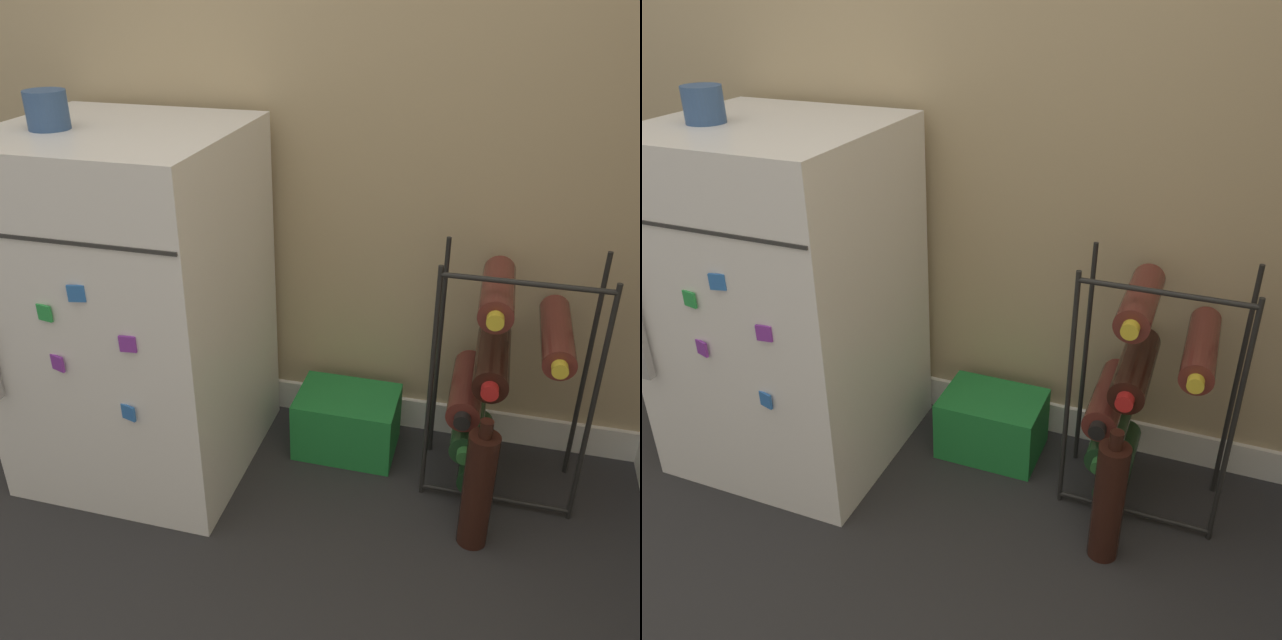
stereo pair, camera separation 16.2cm
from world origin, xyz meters
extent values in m
plane|color=#28282B|center=(0.00, 0.00, 0.00)|extent=(14.00, 14.00, 0.00)
cube|color=white|center=(0.00, 0.55, 0.04)|extent=(6.93, 0.01, 0.09)
cube|color=white|center=(-0.32, 0.26, 0.44)|extent=(0.54, 0.53, 0.88)
cube|color=#2D2D2D|center=(-0.32, -0.01, 0.71)|extent=(0.53, 0.00, 0.01)
cube|color=green|center=(-0.38, -0.01, 0.55)|extent=(0.04, 0.01, 0.04)
cube|color=purple|center=(-0.37, -0.01, 0.43)|extent=(0.04, 0.02, 0.04)
cube|color=purple|center=(-0.19, -0.01, 0.50)|extent=(0.04, 0.01, 0.04)
cube|color=blue|center=(-0.29, -0.01, 0.61)|extent=(0.04, 0.01, 0.04)
cube|color=blue|center=(-0.21, -0.01, 0.33)|extent=(0.04, 0.02, 0.04)
cylinder|color=black|center=(0.41, 0.28, 0.31)|extent=(0.01, 0.01, 0.62)
cylinder|color=black|center=(0.76, 0.28, 0.31)|extent=(0.01, 0.01, 0.62)
cylinder|color=black|center=(0.41, 0.46, 0.31)|extent=(0.01, 0.01, 0.62)
cylinder|color=black|center=(0.76, 0.46, 0.31)|extent=(0.01, 0.01, 0.62)
cylinder|color=black|center=(0.59, 0.28, 0.02)|extent=(0.36, 0.01, 0.01)
cylinder|color=black|center=(0.59, 0.28, 0.60)|extent=(0.36, 0.01, 0.01)
cylinder|color=#19381E|center=(0.53, 0.37, 0.09)|extent=(0.08, 0.27, 0.08)
cylinder|color=#2D7033|center=(0.53, 0.22, 0.09)|extent=(0.04, 0.02, 0.04)
cylinder|color=#19381E|center=(0.50, 0.37, 0.18)|extent=(0.08, 0.28, 0.08)
cylinder|color=#2D7033|center=(0.50, 0.22, 0.18)|extent=(0.04, 0.02, 0.04)
cylinder|color=#56231E|center=(0.49, 0.37, 0.27)|extent=(0.08, 0.25, 0.08)
cylinder|color=black|center=(0.49, 0.23, 0.27)|extent=(0.04, 0.02, 0.04)
cylinder|color=black|center=(0.54, 0.37, 0.37)|extent=(0.08, 0.27, 0.08)
cylinder|color=red|center=(0.54, 0.22, 0.37)|extent=(0.04, 0.02, 0.04)
cylinder|color=#56231E|center=(0.67, 0.37, 0.45)|extent=(0.07, 0.28, 0.07)
cylinder|color=gold|center=(0.67, 0.22, 0.45)|extent=(0.03, 0.02, 0.03)
cylinder|color=#56231E|center=(0.53, 0.37, 0.54)|extent=(0.08, 0.26, 0.08)
cylinder|color=gold|center=(0.53, 0.23, 0.54)|extent=(0.04, 0.02, 0.04)
cube|color=#1E7F38|center=(0.18, 0.41, 0.08)|extent=(0.27, 0.19, 0.17)
cylinder|color=#335184|center=(-0.44, 0.21, 0.92)|extent=(0.09, 0.09, 0.08)
cylinder|color=black|center=(0.54, 0.15, 0.15)|extent=(0.07, 0.07, 0.30)
cylinder|color=black|center=(0.54, 0.15, 0.32)|extent=(0.03, 0.03, 0.04)
camera|label=1|loc=(0.50, -1.07, 1.19)|focal=38.00mm
camera|label=2|loc=(0.66, -1.02, 1.19)|focal=38.00mm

